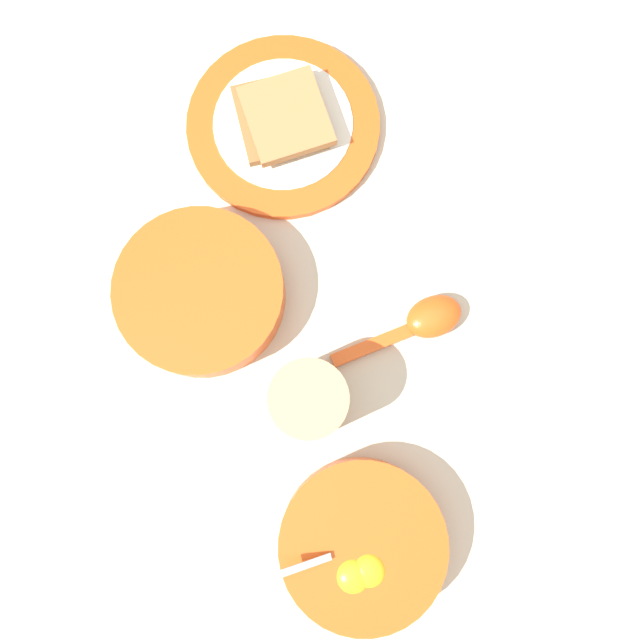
{
  "coord_description": "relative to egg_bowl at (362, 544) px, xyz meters",
  "views": [
    {
      "loc": [
        -0.15,
        -0.03,
        0.7
      ],
      "look_at": [
        -0.04,
        0.01,
        0.02
      ],
      "focal_mm": 35.0,
      "sensor_mm": 36.0,
      "label": 1
    }
  ],
  "objects": [
    {
      "name": "toast_plate",
      "position": [
        0.43,
        0.22,
        -0.02
      ],
      "size": [
        0.23,
        0.23,
        0.01
      ],
      "color": "#DB5119",
      "rests_on": "ground_plane"
    },
    {
      "name": "ground_plane",
      "position": [
        0.25,
        0.1,
        -0.03
      ],
      "size": [
        3.0,
        3.0,
        0.0
      ],
      "primitive_type": "plane",
      "color": "beige"
    },
    {
      "name": "soup_spoon",
      "position": [
        0.24,
        0.0,
        -0.01
      ],
      "size": [
        0.12,
        0.14,
        0.03
      ],
      "color": "#DB5119",
      "rests_on": "ground_plane"
    },
    {
      "name": "egg_bowl",
      "position": [
        0.0,
        0.0,
        0.0
      ],
      "size": [
        0.17,
        0.17,
        0.07
      ],
      "color": "#DB5119",
      "rests_on": "ground_plane"
    },
    {
      "name": "drinking_cup",
      "position": [
        0.13,
        0.1,
        0.02
      ],
      "size": [
        0.08,
        0.08,
        0.09
      ],
      "color": "tan",
      "rests_on": "ground_plane"
    },
    {
      "name": "congee_bowl",
      "position": [
        0.2,
        0.25,
        0.0
      ],
      "size": [
        0.19,
        0.19,
        0.05
      ],
      "color": "#DB5119",
      "rests_on": "ground_plane"
    },
    {
      "name": "toast_sandwich",
      "position": [
        0.43,
        0.22,
        -0.0
      ],
      "size": [
        0.13,
        0.14,
        0.02
      ],
      "color": "brown",
      "rests_on": "toast_plate"
    }
  ]
}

